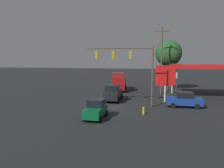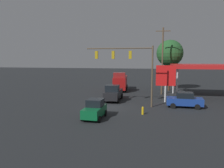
{
  "view_description": "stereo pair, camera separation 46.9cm",
  "coord_description": "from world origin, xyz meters",
  "px_view_note": "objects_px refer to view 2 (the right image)",
  "views": [
    {
      "loc": [
        -4.88,
        27.1,
        6.25
      ],
      "look_at": [
        0.0,
        -2.0,
        2.69
      ],
      "focal_mm": 35.0,
      "sensor_mm": 36.0,
      "label": 1
    },
    {
      "loc": [
        -5.34,
        27.02,
        6.25
      ],
      "look_at": [
        0.0,
        -2.0,
        2.69
      ],
      "focal_mm": 35.0,
      "sensor_mm": 36.0,
      "label": 2
    }
  ],
  "objects_px": {
    "traffic_signal_assembly": "(128,61)",
    "fire_hydrant": "(143,111)",
    "hatchback_crossing": "(95,109)",
    "price_sign": "(166,77)",
    "pickup_parked": "(113,93)",
    "street_tree": "(170,53)",
    "sedan_far": "(184,100)",
    "utility_pole": "(162,60)",
    "delivery_truck": "(120,82)"
  },
  "relations": [
    {
      "from": "sedan_far",
      "to": "pickup_parked",
      "type": "height_order",
      "value": "pickup_parked"
    },
    {
      "from": "traffic_signal_assembly",
      "to": "street_tree",
      "type": "height_order",
      "value": "street_tree"
    },
    {
      "from": "price_sign",
      "to": "street_tree",
      "type": "xyz_separation_m",
      "value": [
        -1.33,
        -11.55,
        3.48
      ]
    },
    {
      "from": "hatchback_crossing",
      "to": "pickup_parked",
      "type": "xyz_separation_m",
      "value": [
        -0.29,
        -9.43,
        0.16
      ]
    },
    {
      "from": "street_tree",
      "to": "fire_hydrant",
      "type": "relative_size",
      "value": 10.91
    },
    {
      "from": "hatchback_crossing",
      "to": "delivery_truck",
      "type": "distance_m",
      "value": 19.38
    },
    {
      "from": "price_sign",
      "to": "hatchback_crossing",
      "type": "distance_m",
      "value": 12.74
    },
    {
      "from": "sedan_far",
      "to": "street_tree",
      "type": "xyz_separation_m",
      "value": [
        0.88,
        -14.52,
        6.14
      ]
    },
    {
      "from": "pickup_parked",
      "to": "delivery_truck",
      "type": "relative_size",
      "value": 0.75
    },
    {
      "from": "street_tree",
      "to": "fire_hydrant",
      "type": "xyz_separation_m",
      "value": [
        4.15,
        18.99,
        -6.65
      ]
    },
    {
      "from": "price_sign",
      "to": "pickup_parked",
      "type": "bearing_deg",
      "value": 2.87
    },
    {
      "from": "pickup_parked",
      "to": "street_tree",
      "type": "relative_size",
      "value": 0.54
    },
    {
      "from": "sedan_far",
      "to": "pickup_parked",
      "type": "distance_m",
      "value": 9.94
    },
    {
      "from": "utility_pole",
      "to": "pickup_parked",
      "type": "height_order",
      "value": "utility_pole"
    },
    {
      "from": "utility_pole",
      "to": "delivery_truck",
      "type": "height_order",
      "value": "utility_pole"
    },
    {
      "from": "utility_pole",
      "to": "sedan_far",
      "type": "relative_size",
      "value": 2.52
    },
    {
      "from": "utility_pole",
      "to": "hatchback_crossing",
      "type": "height_order",
      "value": "utility_pole"
    },
    {
      "from": "utility_pole",
      "to": "pickup_parked",
      "type": "bearing_deg",
      "value": 44.52
    },
    {
      "from": "delivery_truck",
      "to": "fire_hydrant",
      "type": "height_order",
      "value": "delivery_truck"
    },
    {
      "from": "pickup_parked",
      "to": "delivery_truck",
      "type": "distance_m",
      "value": 9.95
    },
    {
      "from": "traffic_signal_assembly",
      "to": "fire_hydrant",
      "type": "height_order",
      "value": "traffic_signal_assembly"
    },
    {
      "from": "fire_hydrant",
      "to": "utility_pole",
      "type": "bearing_deg",
      "value": -100.41
    },
    {
      "from": "traffic_signal_assembly",
      "to": "sedan_far",
      "type": "relative_size",
      "value": 1.91
    },
    {
      "from": "utility_pole",
      "to": "street_tree",
      "type": "xyz_separation_m",
      "value": [
        -1.56,
        -4.88,
        1.17
      ]
    },
    {
      "from": "hatchback_crossing",
      "to": "pickup_parked",
      "type": "bearing_deg",
      "value": -179.42
    },
    {
      "from": "hatchback_crossing",
      "to": "fire_hydrant",
      "type": "height_order",
      "value": "hatchback_crossing"
    },
    {
      "from": "hatchback_crossing",
      "to": "fire_hydrant",
      "type": "distance_m",
      "value": 5.43
    },
    {
      "from": "utility_pole",
      "to": "pickup_parked",
      "type": "xyz_separation_m",
      "value": [
        7.16,
        7.04,
        -4.81
      ]
    },
    {
      "from": "price_sign",
      "to": "sedan_far",
      "type": "height_order",
      "value": "price_sign"
    },
    {
      "from": "pickup_parked",
      "to": "delivery_truck",
      "type": "xyz_separation_m",
      "value": [
        0.42,
        -9.93,
        0.58
      ]
    },
    {
      "from": "utility_pole",
      "to": "hatchback_crossing",
      "type": "distance_m",
      "value": 18.75
    },
    {
      "from": "hatchback_crossing",
      "to": "delivery_truck",
      "type": "bearing_deg",
      "value": -177.28
    },
    {
      "from": "traffic_signal_assembly",
      "to": "hatchback_crossing",
      "type": "relative_size",
      "value": 2.2
    },
    {
      "from": "price_sign",
      "to": "fire_hydrant",
      "type": "xyz_separation_m",
      "value": [
        2.82,
        7.44,
        -3.17
      ]
    },
    {
      "from": "traffic_signal_assembly",
      "to": "pickup_parked",
      "type": "xyz_separation_m",
      "value": [
        2.45,
        -3.17,
        -4.68
      ]
    },
    {
      "from": "delivery_truck",
      "to": "fire_hydrant",
      "type": "xyz_separation_m",
      "value": [
        -4.98,
        16.99,
        -1.26
      ]
    },
    {
      "from": "utility_pole",
      "to": "sedan_far",
      "type": "bearing_deg",
      "value": 104.2
    },
    {
      "from": "utility_pole",
      "to": "fire_hydrant",
      "type": "height_order",
      "value": "utility_pole"
    },
    {
      "from": "sedan_far",
      "to": "hatchback_crossing",
      "type": "xyz_separation_m",
      "value": [
        9.89,
        6.84,
        -0.0
      ]
    },
    {
      "from": "fire_hydrant",
      "to": "hatchback_crossing",
      "type": "bearing_deg",
      "value": 25.97
    },
    {
      "from": "traffic_signal_assembly",
      "to": "utility_pole",
      "type": "height_order",
      "value": "utility_pole"
    },
    {
      "from": "price_sign",
      "to": "delivery_truck",
      "type": "height_order",
      "value": "price_sign"
    },
    {
      "from": "hatchback_crossing",
      "to": "delivery_truck",
      "type": "relative_size",
      "value": 0.56
    },
    {
      "from": "street_tree",
      "to": "fire_hydrant",
      "type": "height_order",
      "value": "street_tree"
    },
    {
      "from": "sedan_far",
      "to": "price_sign",
      "type": "bearing_deg",
      "value": -50.9
    },
    {
      "from": "sedan_far",
      "to": "street_tree",
      "type": "relative_size",
      "value": 0.47
    },
    {
      "from": "pickup_parked",
      "to": "utility_pole",
      "type": "bearing_deg",
      "value": 134.83
    },
    {
      "from": "street_tree",
      "to": "fire_hydrant",
      "type": "distance_m",
      "value": 20.54
    },
    {
      "from": "pickup_parked",
      "to": "fire_hydrant",
      "type": "bearing_deg",
      "value": 33.18
    },
    {
      "from": "pickup_parked",
      "to": "fire_hydrant",
      "type": "xyz_separation_m",
      "value": [
        -4.57,
        7.07,
        -0.67
      ]
    }
  ]
}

